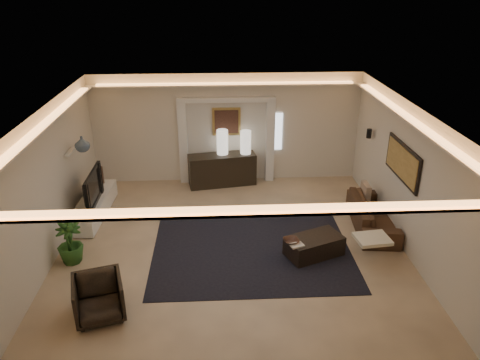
{
  "coord_description": "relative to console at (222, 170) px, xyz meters",
  "views": [
    {
      "loc": [
        -0.27,
        -8.13,
        5.14
      ],
      "look_at": [
        0.2,
        0.6,
        1.25
      ],
      "focal_mm": 34.48,
      "sensor_mm": 36.0,
      "label": 1
    }
  ],
  "objects": [
    {
      "name": "pilaster_right",
      "position": [
        1.29,
        0.24,
        0.7
      ],
      "size": [
        0.22,
        0.2,
        2.2
      ],
      "primitive_type": "cube",
      "color": "silver",
      "rests_on": "ground"
    },
    {
      "name": "ginger_jar",
      "position": [
        -3.01,
        -1.8,
        1.44
      ],
      "size": [
        0.37,
        0.37,
        0.33
      ],
      "primitive_type": "imported",
      "rotation": [
        0.0,
        0.0,
        -0.18
      ],
      "color": "#4F5D70",
      "rests_on": "wall_niche"
    },
    {
      "name": "daylight_slit",
      "position": [
        1.49,
        0.32,
        0.95
      ],
      "size": [
        0.25,
        0.03,
        1.0
      ],
      "primitive_type": "cube",
      "color": "white",
      "rests_on": "wall_back"
    },
    {
      "name": "lamp_left",
      "position": [
        0.02,
        0.09,
        0.69
      ],
      "size": [
        0.3,
        0.3,
        0.65
      ],
      "primitive_type": "cylinder",
      "rotation": [
        0.0,
        0.0,
        0.03
      ],
      "color": "white",
      "rests_on": "console"
    },
    {
      "name": "armchair",
      "position": [
        -2.1,
        -5.14,
        -0.04
      ],
      "size": [
        0.96,
        0.97,
        0.72
      ],
      "primitive_type": "imported",
      "rotation": [
        0.0,
        0.0,
        0.28
      ],
      "color": "black",
      "rests_on": "ground"
    },
    {
      "name": "wall_niche",
      "position": [
        -3.3,
        -1.76,
        1.25
      ],
      "size": [
        0.1,
        0.55,
        0.04
      ],
      "primitive_type": "cube",
      "color": "silver",
      "rests_on": "wall_left"
    },
    {
      "name": "throw_blanket",
      "position": [
        2.79,
        -3.88,
        0.15
      ],
      "size": [
        0.69,
        0.59,
        0.07
      ],
      "primitive_type": "cube",
      "rotation": [
        0.0,
        0.0,
        0.12
      ],
      "color": "beige",
      "rests_on": "sofa"
    },
    {
      "name": "ceiling",
      "position": [
        0.14,
        -3.16,
        2.5
      ],
      "size": [
        7.0,
        7.0,
        0.0
      ],
      "primitive_type": "plane",
      "rotation": [
        3.14,
        0.0,
        0.0
      ],
      "color": "white",
      "rests_on": "ground"
    },
    {
      "name": "art_panel_frame",
      "position": [
        3.61,
        -2.86,
        1.3
      ],
      "size": [
        0.04,
        1.64,
        0.74
      ],
      "primitive_type": "cube",
      "color": "black",
      "rests_on": "wall_right"
    },
    {
      "name": "media_ledge",
      "position": [
        -3.01,
        -1.59,
        -0.18
      ],
      "size": [
        0.65,
        2.2,
        0.41
      ],
      "primitive_type": "cube",
      "rotation": [
        0.0,
        0.0,
        -0.05
      ],
      "color": "white",
      "rests_on": "ground"
    },
    {
      "name": "pilaster_left",
      "position": [
        -1.01,
        0.24,
        0.7
      ],
      "size": [
        0.22,
        0.2,
        2.2
      ],
      "primitive_type": "cube",
      "color": "silver",
      "rests_on": "ground"
    },
    {
      "name": "lamp_right",
      "position": [
        0.63,
        0.09,
        0.69
      ],
      "size": [
        0.3,
        0.3,
        0.62
      ],
      "primitive_type": "cylinder",
      "rotation": [
        0.0,
        0.0,
        -0.08
      ],
      "color": "white",
      "rests_on": "console"
    },
    {
      "name": "wall_front",
      "position": [
        0.14,
        -6.66,
        1.05
      ],
      "size": [
        7.0,
        0.0,
        7.0
      ],
      "primitive_type": "plane",
      "rotation": [
        -1.57,
        0.0,
        0.0
      ],
      "color": "beige",
      "rests_on": "ground"
    },
    {
      "name": "console",
      "position": [
        0.0,
        0.0,
        0.0
      ],
      "size": [
        1.82,
        0.84,
        0.88
      ],
      "primitive_type": "cube",
      "rotation": [
        0.0,
        0.0,
        0.17
      ],
      "color": "black",
      "rests_on": "ground"
    },
    {
      "name": "floor",
      "position": [
        0.14,
        -3.16,
        -0.4
      ],
      "size": [
        7.0,
        7.0,
        0.0
      ],
      "primitive_type": "plane",
      "color": "tan",
      "rests_on": "ground"
    },
    {
      "name": "wall_left",
      "position": [
        -3.36,
        -3.16,
        1.05
      ],
      "size": [
        0.0,
        7.0,
        7.0
      ],
      "primitive_type": "plane",
      "rotation": [
        1.57,
        0.0,
        1.57
      ],
      "color": "beige",
      "rests_on": "ground"
    },
    {
      "name": "wall_back",
      "position": [
        0.14,
        0.34,
        1.05
      ],
      "size": [
        7.0,
        0.0,
        7.0
      ],
      "primitive_type": "plane",
      "rotation": [
        1.57,
        0.0,
        0.0
      ],
      "color": "beige",
      "rests_on": "ground"
    },
    {
      "name": "wall_right",
      "position": [
        3.64,
        -3.16,
        1.05
      ],
      "size": [
        0.0,
        7.0,
        7.0
      ],
      "primitive_type": "plane",
      "rotation": [
        1.57,
        0.0,
        -1.57
      ],
      "color": "beige",
      "rests_on": "ground"
    },
    {
      "name": "painting_frame",
      "position": [
        0.14,
        0.31,
        1.25
      ],
      "size": [
        0.74,
        0.04,
        0.74
      ],
      "primitive_type": "cube",
      "color": "tan",
      "rests_on": "wall_back"
    },
    {
      "name": "cove_soffit",
      "position": [
        0.14,
        -3.16,
        2.22
      ],
      "size": [
        7.0,
        7.0,
        0.04
      ],
      "primitive_type": "cube",
      "color": "silver",
      "rests_on": "ceiling"
    },
    {
      "name": "plant",
      "position": [
        -3.0,
        -3.52,
        0.03
      ],
      "size": [
        0.62,
        0.62,
        0.87
      ],
      "primitive_type": "imported",
      "rotation": [
        0.0,
        0.0,
        0.35
      ],
      "color": "#244E1A",
      "rests_on": "ground"
    },
    {
      "name": "figurine",
      "position": [
        -3.01,
        -0.72,
        0.24
      ],
      "size": [
        0.2,
        0.2,
        0.42
      ],
      "primitive_type": "cylinder",
      "rotation": [
        0.0,
        0.0,
        0.32
      ],
      "color": "#473023",
      "rests_on": "media_ledge"
    },
    {
      "name": "art_panel_gold",
      "position": [
        3.58,
        -2.86,
        1.3
      ],
      "size": [
        0.02,
        1.5,
        0.62
      ],
      "primitive_type": "cube",
      "color": "tan",
      "rests_on": "wall_right"
    },
    {
      "name": "sofa",
      "position": [
        3.29,
        -2.47,
        -0.1
      ],
      "size": [
        2.15,
        1.02,
        0.61
      ],
      "primitive_type": "imported",
      "rotation": [
        0.0,
        0.0,
        1.47
      ],
      "color": "#3B1E11",
      "rests_on": "ground"
    },
    {
      "name": "magazine",
      "position": [
        1.36,
        -3.83,
        0.02
      ],
      "size": [
        0.3,
        0.26,
        0.03
      ],
      "primitive_type": "cube",
      "rotation": [
        0.0,
        0.0,
        0.32
      ],
      "color": "beige",
      "rests_on": "coffee_table"
    },
    {
      "name": "throw_pillow",
      "position": [
        3.29,
        -1.85,
        0.15
      ],
      "size": [
        0.13,
        0.42,
        0.42
      ],
      "primitive_type": "cube",
      "rotation": [
        0.0,
        0.0,
        0.01
      ],
      "color": "tan",
      "rests_on": "sofa"
    },
    {
      "name": "alcove_header",
      "position": [
        0.14,
        0.24,
        1.85
      ],
      "size": [
        2.52,
        0.2,
        0.12
      ],
      "primitive_type": "cube",
      "color": "silver",
      "rests_on": "wall_back"
    },
    {
      "name": "painting_canvas",
      "position": [
        0.14,
        0.28,
        1.25
      ],
      "size": [
        0.62,
        0.02,
        0.62
      ],
      "primitive_type": "cube",
      "color": "#4C2D1E",
      "rests_on": "wall_back"
    },
    {
      "name": "tv",
      "position": [
        -3.01,
        -1.87,
        0.44
      ],
      "size": [
        1.35,
        0.19,
        0.78
      ],
      "primitive_type": "imported",
      "rotation": [
        0.0,
        0.0,
        1.58
      ],
      "color": "black",
      "rests_on": "media_ledge"
    },
    {
      "name": "wall_sconce",
      "position": [
        3.52,
        -0.96,
        1.28
      ],
      "size": [
        0.12,
        0.12,
        0.22
      ],
      "primitive_type": "cylinder",
      "color": "black",
      "rests_on": "wall_right"
    },
    {
      "name": "coffee_table",
      "position": [
        1.77,
        -3.53,
        -0.2
      ],
      "size": [
        1.24,
        0.97,
        0.41
      ],
      "primitive_type": "cube",
      "rotation": [
        0.0,
        0.0,
        0.39
      ],
      "color": "black",
      "rests_on": "ground"
    },
    {
      "name": "bowl",
      "position": [
        1.26,
        -3.71,
        0.05
      ],
      "size": [
        0.35,
        0.35,
        0.07
      ],
      "primitive_type": "imported",
      "rotation": [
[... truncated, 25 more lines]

